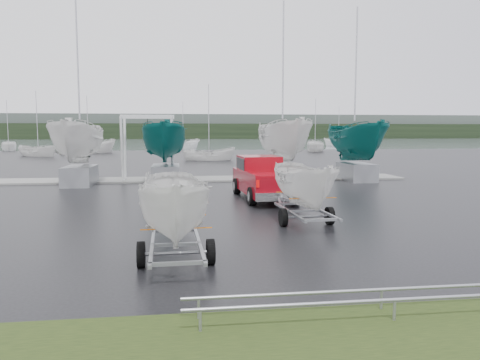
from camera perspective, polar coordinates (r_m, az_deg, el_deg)
ground_plane at (r=17.08m, az=-9.16°, el=-4.59°), size 120.00×120.00×0.00m
lake at (r=116.83m, az=-7.90°, el=4.41°), size 300.00×300.00×0.00m
dock at (r=29.95m, az=-8.53°, el=0.06°), size 30.00×3.00×0.12m
treeline at (r=186.79m, az=-7.83°, el=5.91°), size 300.00×8.00×6.00m
far_hill at (r=194.80m, az=-7.84°, el=6.50°), size 300.00×6.00×10.00m
pickup_truck at (r=21.85m, az=2.71°, el=0.45°), size 2.35×5.88×1.93m
trailer_hitched at (r=15.59m, az=8.01°, el=3.91°), size 1.81×3.65×4.72m
trailer_parked at (r=10.91m, az=-7.97°, el=3.42°), size 1.79×3.63×4.86m
boat_hoist at (r=29.84m, az=-11.17°, el=5.03°), size 3.30×2.18×4.12m
keelboat_0 at (r=28.36m, az=-19.18°, el=7.79°), size 2.62×3.20×10.79m
keelboat_1 at (r=28.01m, az=-9.14°, el=7.86°), size 2.55×3.20×7.89m
keelboat_2 at (r=28.55m, az=5.44°, el=8.34°), size 2.70×3.20×10.88m
keelboat_3 at (r=30.24m, az=14.16°, el=7.73°), size 2.59×3.20×10.77m
mast_rack_2 at (r=8.55m, az=17.60°, el=-13.17°), size 7.00×0.56×0.06m
moored_boat_0 at (r=62.82m, az=-23.35°, el=2.67°), size 3.33×3.31×11.13m
moored_boat_1 at (r=69.03m, az=-17.98°, el=3.12°), size 4.12×4.09×11.97m
moored_boat_2 at (r=49.83m, az=-3.79°, el=2.41°), size 2.27×2.22×10.79m
moored_boat_3 at (r=72.47m, az=9.11°, el=3.46°), size 3.09×3.14×11.41m
moored_boat_4 at (r=83.90m, az=-26.35°, el=3.25°), size 2.89×2.93×11.01m
moored_boat_5 at (r=80.82m, az=-6.92°, el=3.75°), size 3.80×3.79×11.54m
moored_boat_6 at (r=96.58m, az=11.90°, el=4.02°), size 3.73×3.74×11.48m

